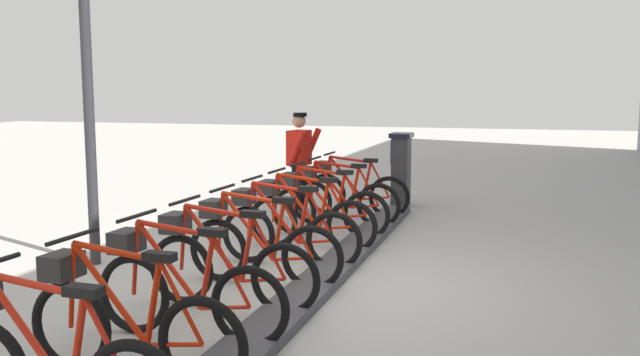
% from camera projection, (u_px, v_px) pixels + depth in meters
% --- Properties ---
extents(ground_plane, '(60.00, 60.00, 0.00)m').
position_uv_depth(ground_plane, '(321.00, 284.00, 6.93)').
color(ground_plane, '#B0ACA6').
extents(dock_rail_base, '(0.44, 8.84, 0.10)m').
position_uv_depth(dock_rail_base, '(321.00, 280.00, 6.92)').
color(dock_rail_base, '#47474C').
rests_on(dock_rail_base, ground).
extents(payment_kiosk, '(0.36, 0.52, 1.28)m').
position_uv_depth(payment_kiosk, '(401.00, 168.00, 11.59)').
color(payment_kiosk, '#38383D').
rests_on(payment_kiosk, ground).
extents(bike_docked_0, '(1.72, 0.54, 1.02)m').
position_uv_depth(bike_docked_0, '(353.00, 190.00, 10.68)').
color(bike_docked_0, black).
rests_on(bike_docked_0, ground).
extents(bike_docked_1, '(1.72, 0.54, 1.02)m').
position_uv_depth(bike_docked_1, '(339.00, 197.00, 9.92)').
color(bike_docked_1, black).
rests_on(bike_docked_1, ground).
extents(bike_docked_2, '(1.72, 0.54, 1.02)m').
position_uv_depth(bike_docked_2, '(324.00, 206.00, 9.16)').
color(bike_docked_2, black).
rests_on(bike_docked_2, ground).
extents(bike_docked_3, '(1.72, 0.54, 1.02)m').
position_uv_depth(bike_docked_3, '(306.00, 217.00, 8.39)').
color(bike_docked_3, black).
rests_on(bike_docked_3, ground).
extents(bike_docked_4, '(1.72, 0.54, 1.02)m').
position_uv_depth(bike_docked_4, '(284.00, 229.00, 7.63)').
color(bike_docked_4, black).
rests_on(bike_docked_4, ground).
extents(bike_docked_5, '(1.72, 0.54, 1.02)m').
position_uv_depth(bike_docked_5, '(258.00, 244.00, 6.87)').
color(bike_docked_5, black).
rests_on(bike_docked_5, ground).
extents(bike_docked_6, '(1.72, 0.54, 1.02)m').
position_uv_depth(bike_docked_6, '(224.00, 264.00, 6.11)').
color(bike_docked_6, black).
rests_on(bike_docked_6, ground).
extents(bike_docked_7, '(1.72, 0.54, 1.02)m').
position_uv_depth(bike_docked_7, '(181.00, 288.00, 5.34)').
color(bike_docked_7, black).
rests_on(bike_docked_7, ground).
extents(bike_docked_8, '(1.72, 0.54, 1.02)m').
position_uv_depth(bike_docked_8, '(124.00, 321.00, 4.58)').
color(bike_docked_8, black).
rests_on(bike_docked_8, ground).
extents(worker_near_rack, '(0.53, 0.67, 1.66)m').
position_uv_depth(worker_near_rack, '(300.00, 160.00, 10.67)').
color(worker_near_rack, white).
rests_on(worker_near_rack, ground).
extents(lamp_post, '(0.32, 0.32, 3.66)m').
position_uv_depth(lamp_post, '(86.00, 54.00, 7.44)').
color(lamp_post, '#2D2D33').
rests_on(lamp_post, ground).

